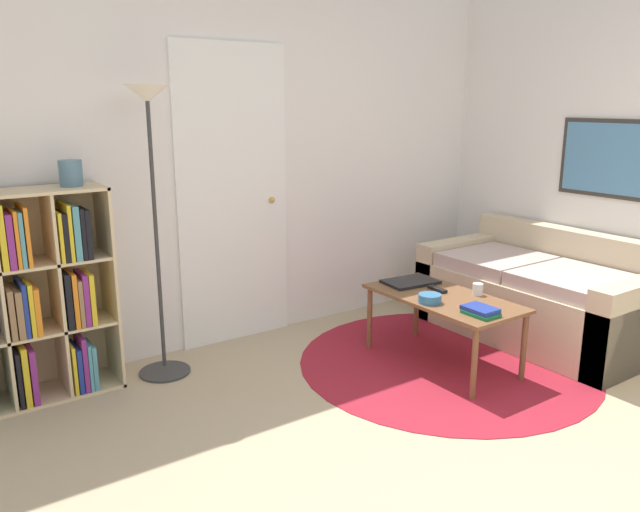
% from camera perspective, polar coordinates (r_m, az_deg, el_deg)
% --- Properties ---
extents(wall_back, '(7.31, 0.11, 2.60)m').
position_cam_1_polar(wall_back, '(4.41, -7.00, 8.85)').
color(wall_back, silver).
rests_on(wall_back, ground_plane).
extents(wall_right, '(0.08, 5.53, 2.60)m').
position_cam_1_polar(wall_right, '(4.98, 23.88, 8.49)').
color(wall_right, silver).
rests_on(wall_right, ground_plane).
extents(rug, '(1.94, 1.94, 0.01)m').
position_cam_1_polar(rug, '(4.25, 11.49, -9.46)').
color(rug, maroon).
rests_on(rug, ground_plane).
extents(bookshelf, '(0.91, 0.34, 1.21)m').
position_cam_1_polar(bookshelf, '(3.86, -25.57, -3.61)').
color(bookshelf, beige).
rests_on(bookshelf, ground_plane).
extents(floor_lamp, '(0.32, 0.32, 1.77)m').
position_cam_1_polar(floor_lamp, '(3.80, -15.18, 8.52)').
color(floor_lamp, '#333333').
rests_on(floor_lamp, ground_plane).
extents(couch, '(0.88, 1.62, 0.75)m').
position_cam_1_polar(couch, '(4.84, 19.61, -3.53)').
color(couch, '#CCB793').
rests_on(couch, ground_plane).
extents(coffee_table, '(0.52, 1.02, 0.46)m').
position_cam_1_polar(coffee_table, '(4.10, 11.20, -4.27)').
color(coffee_table, brown).
rests_on(coffee_table, ground_plane).
extents(laptop, '(0.38, 0.27, 0.02)m').
position_cam_1_polar(laptop, '(4.33, 8.26, -2.35)').
color(laptop, black).
rests_on(laptop, coffee_table).
extents(bowl, '(0.14, 0.14, 0.05)m').
position_cam_1_polar(bowl, '(3.94, 10.01, -3.84)').
color(bowl, teal).
rests_on(bowl, coffee_table).
extents(book_stack_on_table, '(0.15, 0.20, 0.05)m').
position_cam_1_polar(book_stack_on_table, '(3.78, 14.46, -4.89)').
color(book_stack_on_table, '#196B38').
rests_on(book_stack_on_table, coffee_table).
extents(cup, '(0.07, 0.07, 0.08)m').
position_cam_1_polar(cup, '(4.15, 14.22, -2.96)').
color(cup, white).
rests_on(cup, coffee_table).
extents(remote, '(0.06, 0.16, 0.02)m').
position_cam_1_polar(remote, '(4.19, 10.68, -3.00)').
color(remote, black).
rests_on(remote, coffee_table).
extents(vase_on_shelf, '(0.13, 0.13, 0.15)m').
position_cam_1_polar(vase_on_shelf, '(3.79, -21.82, 7.04)').
color(vase_on_shelf, slate).
rests_on(vase_on_shelf, bookshelf).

